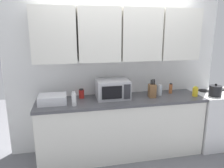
{
  "coord_description": "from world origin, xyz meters",
  "views": [
    {
      "loc": [
        -0.76,
        -3.24,
        1.88
      ],
      "look_at": [
        -0.13,
        -0.25,
        1.12
      ],
      "focal_mm": 34.36,
      "sensor_mm": 36.0,
      "label": 1
    }
  ],
  "objects_px": {
    "stove_range": "(215,118)",
    "bottle_yellow_mustard": "(195,92)",
    "microwave": "(113,89)",
    "dish_rack": "(53,99)",
    "bottle_spice_jar": "(171,88)",
    "bottle_clear_tall": "(159,90)",
    "bottle_red_sauce": "(81,94)",
    "bottle_white_jar": "(74,99)",
    "knife_block": "(152,91)",
    "kettle": "(215,90)"
  },
  "relations": [
    {
      "from": "knife_block",
      "to": "stove_range",
      "type": "bearing_deg",
      "value": 0.14
    },
    {
      "from": "knife_block",
      "to": "microwave",
      "type": "bearing_deg",
      "value": 172.45
    },
    {
      "from": "stove_range",
      "to": "bottle_red_sauce",
      "type": "height_order",
      "value": "bottle_red_sauce"
    },
    {
      "from": "microwave",
      "to": "bottle_spice_jar",
      "type": "distance_m",
      "value": 0.97
    },
    {
      "from": "dish_rack",
      "to": "bottle_white_jar",
      "type": "xyz_separation_m",
      "value": [
        0.29,
        -0.16,
        0.03
      ]
    },
    {
      "from": "microwave",
      "to": "bottle_clear_tall",
      "type": "bearing_deg",
      "value": -0.04
    },
    {
      "from": "kettle",
      "to": "bottle_spice_jar",
      "type": "bearing_deg",
      "value": 155.43
    },
    {
      "from": "microwave",
      "to": "dish_rack",
      "type": "xyz_separation_m",
      "value": [
        -0.87,
        -0.06,
        -0.08
      ]
    },
    {
      "from": "stove_range",
      "to": "bottle_white_jar",
      "type": "bearing_deg",
      "value": -176.49
    },
    {
      "from": "microwave",
      "to": "bottle_clear_tall",
      "type": "xyz_separation_m",
      "value": [
        0.75,
        -0.0,
        -0.06
      ]
    },
    {
      "from": "bottle_red_sauce",
      "to": "bottle_white_jar",
      "type": "height_order",
      "value": "bottle_white_jar"
    },
    {
      "from": "microwave",
      "to": "bottle_clear_tall",
      "type": "relative_size",
      "value": 2.74
    },
    {
      "from": "bottle_red_sauce",
      "to": "bottle_white_jar",
      "type": "relative_size",
      "value": 0.72
    },
    {
      "from": "kettle",
      "to": "stove_range",
      "type": "bearing_deg",
      "value": 39.47
    },
    {
      "from": "knife_block",
      "to": "bottle_spice_jar",
      "type": "relative_size",
      "value": 1.71
    },
    {
      "from": "bottle_spice_jar",
      "to": "bottle_yellow_mustard",
      "type": "height_order",
      "value": "bottle_spice_jar"
    },
    {
      "from": "bottle_spice_jar",
      "to": "bottle_white_jar",
      "type": "distance_m",
      "value": 1.57
    },
    {
      "from": "bottle_red_sauce",
      "to": "bottle_spice_jar",
      "type": "bearing_deg",
      "value": -1.7
    },
    {
      "from": "knife_block",
      "to": "bottle_spice_jar",
      "type": "bearing_deg",
      "value": 20.52
    },
    {
      "from": "bottle_red_sauce",
      "to": "bottle_white_jar",
      "type": "xyz_separation_m",
      "value": [
        -0.12,
        -0.32,
        0.03
      ]
    },
    {
      "from": "bottle_spice_jar",
      "to": "bottle_red_sauce",
      "type": "height_order",
      "value": "bottle_spice_jar"
    },
    {
      "from": "bottle_spice_jar",
      "to": "bottle_red_sauce",
      "type": "distance_m",
      "value": 1.43
    },
    {
      "from": "microwave",
      "to": "bottle_red_sauce",
      "type": "xyz_separation_m",
      "value": [
        -0.45,
        0.1,
        -0.07
      ]
    },
    {
      "from": "bottle_spice_jar",
      "to": "bottle_clear_tall",
      "type": "distance_m",
      "value": 0.23
    },
    {
      "from": "bottle_spice_jar",
      "to": "bottle_clear_tall",
      "type": "height_order",
      "value": "bottle_clear_tall"
    },
    {
      "from": "bottle_yellow_mustard",
      "to": "bottle_clear_tall",
      "type": "bearing_deg",
      "value": 162.43
    },
    {
      "from": "dish_rack",
      "to": "bottle_red_sauce",
      "type": "xyz_separation_m",
      "value": [
        0.41,
        0.16,
        0.01
      ]
    },
    {
      "from": "bottle_white_jar",
      "to": "bottle_yellow_mustard",
      "type": "xyz_separation_m",
      "value": [
        1.84,
        0.05,
        -0.02
      ]
    },
    {
      "from": "bottle_white_jar",
      "to": "microwave",
      "type": "bearing_deg",
      "value": 20.74
    },
    {
      "from": "dish_rack",
      "to": "bottle_spice_jar",
      "type": "height_order",
      "value": "bottle_spice_jar"
    },
    {
      "from": "bottle_yellow_mustard",
      "to": "bottle_spice_jar",
      "type": "bearing_deg",
      "value": 142.62
    },
    {
      "from": "microwave",
      "to": "dish_rack",
      "type": "relative_size",
      "value": 1.26
    },
    {
      "from": "stove_range",
      "to": "knife_block",
      "type": "bearing_deg",
      "value": -179.86
    },
    {
      "from": "bottle_red_sauce",
      "to": "kettle",
      "type": "bearing_deg",
      "value": -8.95
    },
    {
      "from": "stove_range",
      "to": "bottle_yellow_mustard",
      "type": "bearing_deg",
      "value": -169.61
    },
    {
      "from": "bottle_yellow_mustard",
      "to": "bottle_red_sauce",
      "type": "bearing_deg",
      "value": 171.14
    },
    {
      "from": "microwave",
      "to": "bottle_white_jar",
      "type": "height_order",
      "value": "microwave"
    },
    {
      "from": "bottle_clear_tall",
      "to": "bottle_yellow_mustard",
      "type": "relative_size",
      "value": 1.14
    },
    {
      "from": "knife_block",
      "to": "bottle_red_sauce",
      "type": "bearing_deg",
      "value": 170.12
    },
    {
      "from": "bottle_red_sauce",
      "to": "bottle_clear_tall",
      "type": "height_order",
      "value": "bottle_clear_tall"
    },
    {
      "from": "stove_range",
      "to": "bottle_spice_jar",
      "type": "relative_size",
      "value": 5.54
    },
    {
      "from": "bottle_spice_jar",
      "to": "stove_range",
      "type": "bearing_deg",
      "value": -10.04
    },
    {
      "from": "kettle",
      "to": "bottle_spice_jar",
      "type": "distance_m",
      "value": 0.67
    },
    {
      "from": "microwave",
      "to": "bottle_red_sauce",
      "type": "height_order",
      "value": "microwave"
    },
    {
      "from": "kettle",
      "to": "bottle_yellow_mustard",
      "type": "distance_m",
      "value": 0.32
    },
    {
      "from": "knife_block",
      "to": "dish_rack",
      "type": "bearing_deg",
      "value": 179.1
    },
    {
      "from": "kettle",
      "to": "bottle_red_sauce",
      "type": "xyz_separation_m",
      "value": [
        -2.03,
        0.32,
        -0.02
      ]
    },
    {
      "from": "stove_range",
      "to": "bottle_clear_tall",
      "type": "height_order",
      "value": "bottle_clear_tall"
    },
    {
      "from": "dish_rack",
      "to": "stove_range",
      "type": "bearing_deg",
      "value": -0.44
    },
    {
      "from": "kettle",
      "to": "dish_rack",
      "type": "distance_m",
      "value": 2.45
    }
  ]
}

